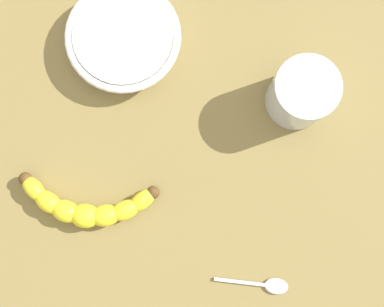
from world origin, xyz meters
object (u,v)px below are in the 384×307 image
object	(u,v)px
smoothie_glass	(304,94)
ceramic_bowl	(126,39)
teaspoon	(274,286)
banana	(88,208)

from	to	relation	value
smoothie_glass	ceramic_bowl	bearing A→B (deg)	84.43
ceramic_bowl	teaspoon	world-z (taller)	ceramic_bowl
banana	teaspoon	xyz separation A→B (cm)	(-4.99, -29.83, -1.43)
smoothie_glass	teaspoon	xyz separation A→B (cm)	(-28.61, -2.53, -4.34)
smoothie_glass	ceramic_bowl	xyz separation A→B (cm)	(2.74, 28.08, -2.24)
banana	smoothie_glass	xyz separation A→B (cm)	(23.62, -27.30, 2.91)
smoothie_glass	teaspoon	world-z (taller)	smoothie_glass
ceramic_bowl	teaspoon	bearing A→B (deg)	-135.68
smoothie_glass	banana	bearing A→B (deg)	130.87
teaspoon	banana	bearing A→B (deg)	163.69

